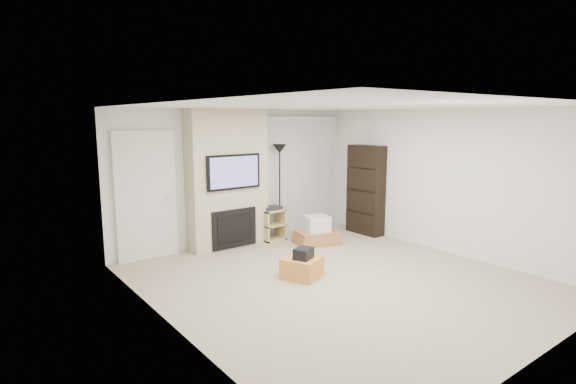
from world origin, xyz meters
TOP-DOWN VIEW (x-y plane):
  - floor at (0.00, 0.00)m, footprint 5.00×5.50m
  - ceiling at (0.00, 0.00)m, footprint 5.00×5.50m
  - wall_back at (0.00, 2.75)m, footprint 5.00×0.00m
  - wall_front at (0.00, -2.75)m, footprint 5.00×0.00m
  - wall_left at (-2.50, 0.00)m, footprint 0.00×5.50m
  - wall_right at (2.50, 0.00)m, footprint 0.00×5.50m
  - hvac_vent at (0.40, 0.80)m, footprint 0.35×0.18m
  - ottoman at (-0.33, 0.43)m, footprint 0.66×0.66m
  - black_bag at (-0.34, 0.38)m, footprint 0.35×0.31m
  - fireplace_wall at (-0.35, 2.54)m, footprint 1.50×0.47m
  - entry_door at (-1.80, 2.71)m, footprint 1.02×0.11m
  - vertical_blinds at (1.40, 2.70)m, footprint 1.98×0.10m
  - floor_lamp at (0.79, 2.50)m, footprint 0.27×0.27m
  - av_stand at (0.53, 2.41)m, footprint 0.45×0.38m
  - box_stack at (1.04, 1.68)m, footprint 0.92×0.78m
  - bookshelf at (2.34, 1.67)m, footprint 0.30×0.80m

SIDE VIEW (x-z plane):
  - floor at x=0.00m, z-range 0.00..0.00m
  - ottoman at x=-0.33m, z-range 0.00..0.30m
  - box_stack at x=1.04m, z-range -0.06..0.46m
  - av_stand at x=0.53m, z-range 0.02..0.68m
  - black_bag at x=-0.34m, z-range 0.30..0.46m
  - bookshelf at x=2.34m, z-range 0.00..1.80m
  - entry_door at x=-1.80m, z-range -0.02..2.12m
  - fireplace_wall at x=-0.35m, z-range -0.01..2.49m
  - wall_back at x=0.00m, z-range 0.00..2.50m
  - wall_front at x=0.00m, z-range 0.00..2.50m
  - wall_left at x=-2.50m, z-range 0.00..2.50m
  - wall_right at x=2.50m, z-range 0.00..2.50m
  - vertical_blinds at x=1.40m, z-range 0.09..2.46m
  - floor_lamp at x=0.79m, z-range 0.53..2.37m
  - hvac_vent at x=0.40m, z-range 2.49..2.50m
  - ceiling at x=0.00m, z-range 2.50..2.50m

